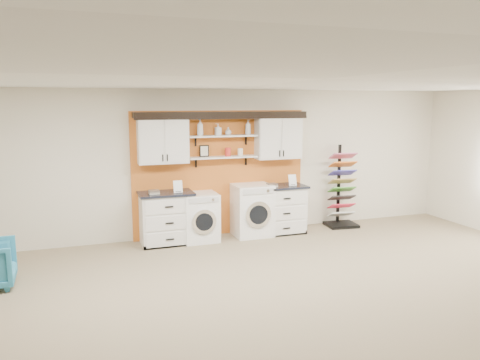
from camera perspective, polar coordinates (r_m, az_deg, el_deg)
name	(u,v)px	position (r m, az deg, el deg)	size (l,w,h in m)	color
floor	(318,320)	(5.86, 9.46, -16.46)	(10.00, 10.00, 0.00)	#837358
ceiling	(325,79)	(5.29, 10.29, 12.04)	(10.00, 10.00, 0.00)	white
wall_back	(220,163)	(9.06, -2.47, 2.12)	(10.00, 10.00, 0.00)	beige
accent_panel	(220,173)	(9.05, -2.40, 0.84)	(3.40, 0.07, 2.40)	#C06220
upper_cabinet_left	(163,140)	(8.55, -9.39, 4.81)	(0.90, 0.35, 0.84)	white
upper_cabinet_right	(278,137)	(9.21, 4.66, 5.22)	(0.90, 0.35, 0.84)	white
shelf_lower	(223,157)	(8.85, -2.10, 2.80)	(1.32, 0.28, 0.03)	white
shelf_upper	(223,136)	(8.81, -2.12, 5.39)	(1.32, 0.28, 0.03)	white
crown_molding	(222,115)	(8.81, -2.16, 7.97)	(3.30, 0.41, 0.13)	black
picture_frame	(204,151)	(8.79, -4.39, 3.55)	(0.18, 0.02, 0.22)	black
canister_red	(228,152)	(8.87, -1.49, 3.44)	(0.11, 0.11, 0.16)	red
canister_cream	(240,152)	(8.95, 0.04, 3.43)	(0.10, 0.10, 0.14)	silver
base_cabinet_left	(166,218)	(8.62, -8.97, -4.60)	(0.97, 0.66, 0.95)	white
base_cabinet_right	(280,209)	(9.28, 4.93, -3.55)	(0.97, 0.66, 0.95)	white
washer	(200,217)	(8.75, -4.96, -4.49)	(0.64, 0.71, 0.90)	white
dryer	(252,210)	(9.04, 1.48, -3.67)	(0.72, 0.71, 1.00)	white
sample_rack	(341,201)	(9.94, 12.25, -2.49)	(0.67, 0.57, 1.69)	black
soap_bottle_a	(200,127)	(8.69, -4.88, 6.40)	(0.12, 0.12, 0.30)	silver
soap_bottle_b	(218,129)	(8.78, -2.69, 6.18)	(0.10, 0.10, 0.22)	silver
soap_bottle_c	(228,131)	(8.84, -1.45, 5.98)	(0.12, 0.12, 0.15)	silver
soap_bottle_d	(248,127)	(8.97, 0.98, 6.45)	(0.11, 0.11, 0.28)	silver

